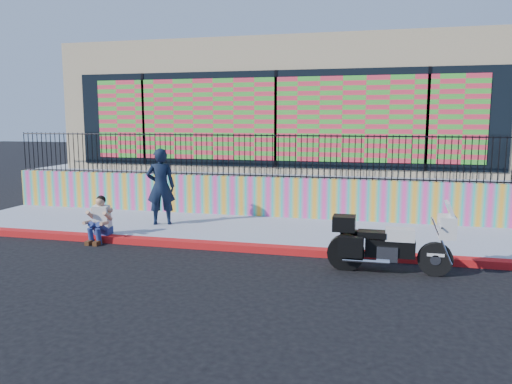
% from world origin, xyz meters
% --- Properties ---
extents(ground, '(90.00, 90.00, 0.00)m').
position_xyz_m(ground, '(0.00, 0.00, 0.00)').
color(ground, black).
rests_on(ground, ground).
extents(red_curb, '(16.00, 0.30, 0.15)m').
position_xyz_m(red_curb, '(0.00, 0.00, 0.07)').
color(red_curb, '#AF180C').
rests_on(red_curb, ground).
extents(sidewalk, '(16.00, 3.00, 0.15)m').
position_xyz_m(sidewalk, '(0.00, 1.65, 0.07)').
color(sidewalk, '#878EA3').
rests_on(sidewalk, ground).
extents(mural_wall, '(16.00, 0.20, 1.10)m').
position_xyz_m(mural_wall, '(0.00, 3.25, 0.70)').
color(mural_wall, '#F6409B').
rests_on(mural_wall, sidewalk).
extents(metal_fence, '(15.80, 0.04, 1.20)m').
position_xyz_m(metal_fence, '(0.00, 3.25, 1.85)').
color(metal_fence, black).
rests_on(metal_fence, mural_wall).
extents(elevated_platform, '(16.00, 10.00, 1.25)m').
position_xyz_m(elevated_platform, '(0.00, 8.35, 0.62)').
color(elevated_platform, '#878EA3').
rests_on(elevated_platform, ground).
extents(storefront_building, '(14.00, 8.06, 4.00)m').
position_xyz_m(storefront_building, '(0.00, 8.13, 3.25)').
color(storefront_building, tan).
rests_on(storefront_building, elevated_platform).
extents(police_motorcycle, '(2.24, 0.74, 1.40)m').
position_xyz_m(police_motorcycle, '(3.19, -0.84, 0.59)').
color(police_motorcycle, black).
rests_on(police_motorcycle, ground).
extents(police_officer, '(0.84, 0.70, 1.97)m').
position_xyz_m(police_officer, '(-2.46, 1.51, 1.14)').
color(police_officer, black).
rests_on(police_officer, sidewalk).
extents(seated_man, '(0.54, 0.71, 1.06)m').
position_xyz_m(seated_man, '(-3.31, -0.09, 0.45)').
color(seated_man, navy).
rests_on(seated_man, ground).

